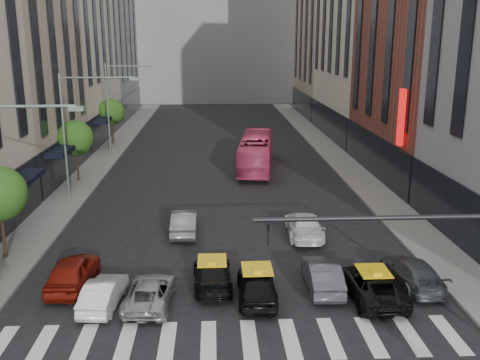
{
  "coord_description": "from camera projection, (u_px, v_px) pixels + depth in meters",
  "views": [
    {
      "loc": [
        -0.72,
        -17.0,
        11.35
      ],
      "look_at": [
        0.7,
        10.82,
        4.0
      ],
      "focal_mm": 40.0,
      "sensor_mm": 36.0,
      "label": 1
    }
  ],
  "objects": [
    {
      "name": "sidewalk_left",
      "position": [
        93.0,
        170.0,
        47.73
      ],
      "size": [
        3.0,
        96.0,
        0.15
      ],
      "primitive_type": "cube",
      "color": "slate",
      "rests_on": "ground"
    },
    {
      "name": "sidewalk_right",
      "position": [
        347.0,
        167.0,
        48.86
      ],
      "size": [
        3.0,
        96.0,
        0.15
      ],
      "primitive_type": "cube",
      "color": "slate",
      "rests_on": "ground"
    },
    {
      "name": "building_left_b",
      "position": [
        7.0,
        31.0,
        42.49
      ],
      "size": [
        8.0,
        16.0,
        24.0
      ],
      "primitive_type": "cube",
      "color": "tan",
      "rests_on": "ground"
    },
    {
      "name": "building_left_d",
      "position": [
        99.0,
        13.0,
        77.45
      ],
      "size": [
        8.0,
        18.0,
        30.0
      ],
      "primitive_type": "cube",
      "color": "gray",
      "rests_on": "ground"
    },
    {
      "name": "building_right_b",
      "position": [
        432.0,
        18.0,
        42.94
      ],
      "size": [
        8.0,
        18.0,
        26.0
      ],
      "primitive_type": "cube",
      "color": "brown",
      "rests_on": "ground"
    },
    {
      "name": "building_right_d",
      "position": [
        331.0,
        21.0,
        79.38
      ],
      "size": [
        8.0,
        18.0,
        28.0
      ],
      "primitive_type": "cube",
      "color": "tan",
      "rests_on": "ground"
    },
    {
      "name": "building_far",
      "position": [
        215.0,
        1.0,
        96.84
      ],
      "size": [
        30.0,
        10.0,
        36.0
      ],
      "primitive_type": "cube",
      "color": "gray",
      "rests_on": "ground"
    },
    {
      "name": "tree_mid",
      "position": [
        75.0,
        138.0,
        42.94
      ],
      "size": [
        2.88,
        2.88,
        4.95
      ],
      "color": "black",
      "rests_on": "sidewalk_left"
    },
    {
      "name": "tree_far",
      "position": [
        111.0,
        112.0,
        58.39
      ],
      "size": [
        2.88,
        2.88,
        4.95
      ],
      "color": "black",
      "rests_on": "sidewalk_left"
    },
    {
      "name": "streetlamp_mid",
      "position": [
        77.0,
        121.0,
        36.66
      ],
      "size": [
        5.38,
        0.25,
        9.0
      ],
      "color": "gray",
      "rests_on": "sidewalk_left"
    },
    {
      "name": "streetlamp_far",
      "position": [
        117.0,
        97.0,
        52.11
      ],
      "size": [
        5.38,
        0.25,
        9.0
      ],
      "color": "gray",
      "rests_on": "sidewalk_left"
    },
    {
      "name": "traffic_signal",
      "position": [
        470.0,
        255.0,
        17.62
      ],
      "size": [
        10.1,
        0.2,
        6.0
      ],
      "color": "black",
      "rests_on": "ground"
    },
    {
      "name": "liberty_sign",
      "position": [
        401.0,
        117.0,
        37.75
      ],
      "size": [
        0.3,
        0.7,
        4.0
      ],
      "color": "red",
      "rests_on": "ground"
    },
    {
      "name": "car_red",
      "position": [
        73.0,
        272.0,
        25.15
      ],
      "size": [
        1.94,
        4.51,
        1.52
      ],
      "primitive_type": "imported",
      "rotation": [
        0.0,
        0.0,
        3.11
      ],
      "color": "maroon",
      "rests_on": "ground"
    },
    {
      "name": "car_white_front",
      "position": [
        104.0,
        293.0,
        23.34
      ],
      "size": [
        1.65,
        3.88,
        1.24
      ],
      "primitive_type": "imported",
      "rotation": [
        0.0,
        0.0,
        3.05
      ],
      "color": "silver",
      "rests_on": "ground"
    },
    {
      "name": "car_silver",
      "position": [
        150.0,
        292.0,
        23.49
      ],
      "size": [
        2.23,
        4.35,
        1.18
      ],
      "primitive_type": "imported",
      "rotation": [
        0.0,
        0.0,
        3.08
      ],
      "color": "#949499",
      "rests_on": "ground"
    },
    {
      "name": "taxi_left",
      "position": [
        212.0,
        273.0,
        25.24
      ],
      "size": [
        1.95,
        4.46,
        1.28
      ],
      "primitive_type": "imported",
      "rotation": [
        0.0,
        0.0,
        3.18
      ],
      "color": "black",
      "rests_on": "ground"
    },
    {
      "name": "taxi_center",
      "position": [
        257.0,
        284.0,
        23.91
      ],
      "size": [
        1.8,
        4.31,
        1.46
      ],
      "primitive_type": "imported",
      "rotation": [
        0.0,
        0.0,
        3.12
      ],
      "color": "black",
      "rests_on": "ground"
    },
    {
      "name": "car_grey_mid",
      "position": [
        322.0,
        275.0,
        24.97
      ],
      "size": [
        1.55,
        4.23,
        1.38
      ],
      "primitive_type": "imported",
      "rotation": [
        0.0,
        0.0,
        3.12
      ],
      "color": "#42434A",
      "rests_on": "ground"
    },
    {
      "name": "taxi_right",
      "position": [
        373.0,
        285.0,
        24.02
      ],
      "size": [
        2.27,
        4.77,
        1.31
      ],
      "primitive_type": "imported",
      "rotation": [
        0.0,
        0.0,
        3.16
      ],
      "color": "black",
      "rests_on": "ground"
    },
    {
      "name": "car_grey_curb",
      "position": [
        412.0,
        272.0,
        25.3
      ],
      "size": [
        2.16,
        4.64,
        1.31
      ],
      "primitive_type": "imported",
      "rotation": [
        0.0,
        0.0,
        3.21
      ],
      "color": "#414549",
      "rests_on": "ground"
    },
    {
      "name": "car_row2_left",
      "position": [
        185.0,
        222.0,
        32.18
      ],
      "size": [
        1.57,
        4.3,
        1.41
      ],
      "primitive_type": "imported",
      "rotation": [
        0.0,
        0.0,
        3.12
      ],
      "color": "gray",
      "rests_on": "ground"
    },
    {
      "name": "car_row2_right",
      "position": [
        304.0,
        225.0,
        31.65
      ],
      "size": [
        2.2,
        4.98,
        1.42
      ],
      "primitive_type": "imported",
      "rotation": [
        0.0,
        0.0,
        3.1
      ],
      "color": "white",
      "rests_on": "ground"
    },
    {
      "name": "bus",
      "position": [
        256.0,
        152.0,
        47.8
      ],
      "size": [
        4.05,
        11.52,
        3.14
      ],
      "primitive_type": "imported",
      "rotation": [
        0.0,
        0.0,
        3.01
      ],
      "color": "#D63F6C",
      "rests_on": "ground"
    }
  ]
}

